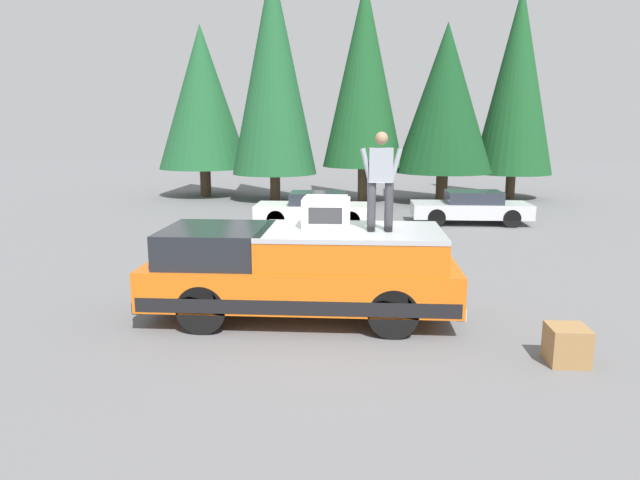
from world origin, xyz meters
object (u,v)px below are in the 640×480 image
pickup_truck (302,271)px  person_on_truck_bed (381,179)px  wooden_crate (567,345)px  parked_car_silver (471,207)px  parked_car_white (315,209)px  compressor_unit (326,212)px

pickup_truck → person_on_truck_bed: size_ratio=3.28×
person_on_truck_bed → wooden_crate: (-1.67, -2.71, -2.27)m
person_on_truck_bed → parked_car_silver: (10.60, -3.62, -1.97)m
parked_car_silver → person_on_truck_bed: bearing=161.1°
parked_car_white → wooden_crate: size_ratio=7.32×
person_on_truck_bed → parked_car_white: (9.89, 1.86, -1.97)m
parked_car_silver → parked_car_white: bearing=97.4°
compressor_unit → parked_car_white: compressor_unit is taller
pickup_truck → wooden_crate: pickup_truck is taller
compressor_unit → wooden_crate: 4.45m
pickup_truck → parked_car_silver: pickup_truck is taller
parked_car_silver → wooden_crate: parked_car_silver is taller
wooden_crate → parked_car_silver: bearing=-4.2°
compressor_unit → pickup_truck: bearing=112.3°
pickup_truck → parked_car_white: bearing=2.9°
person_on_truck_bed → parked_car_white: 10.25m
parked_car_silver → wooden_crate: size_ratio=7.32×
wooden_crate → parked_car_white: bearing=21.6°
wooden_crate → person_on_truck_bed: bearing=58.5°
compressor_unit → wooden_crate: compressor_unit is taller
parked_car_silver → wooden_crate: (-12.27, 0.91, -0.30)m
compressor_unit → person_on_truck_bed: bearing=-105.0°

